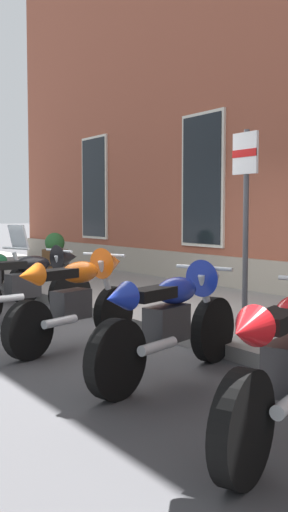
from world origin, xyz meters
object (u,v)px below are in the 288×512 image
object	(u,v)px
barrel_planter	(55,258)
motorcycle_blue_sport	(175,315)
motorcycle_orange_sport	(79,294)
motorcycle_black_sport	(31,281)
parking_sign	(245,203)

from	to	relation	value
barrel_planter	motorcycle_blue_sport	bearing A→B (deg)	-16.16
motorcycle_orange_sport	barrel_planter	distance (m)	5.46
motorcycle_black_sport	motorcycle_orange_sport	xyz separation A→B (m)	(1.63, -0.12, 0.02)
motorcycle_black_sport	motorcycle_blue_sport	bearing A→B (deg)	0.72
motorcycle_orange_sport	parking_sign	xyz separation A→B (m)	(1.13, 1.41, 1.01)
motorcycle_blue_sport	barrel_planter	bearing A→B (deg)	163.84
motorcycle_blue_sport	parking_sign	world-z (taller)	parking_sign
barrel_planter	motorcycle_black_sport	bearing A→B (deg)	-29.79
motorcycle_blue_sport	parking_sign	xyz separation A→B (m)	(-0.42, 1.25, 1.03)
motorcycle_orange_sport	motorcycle_blue_sport	xyz separation A→B (m)	(1.56, 0.16, -0.02)
motorcycle_orange_sport	parking_sign	size ratio (longest dim) A/B	0.85
parking_sign	barrel_planter	world-z (taller)	parking_sign
motorcycle_black_sport	barrel_planter	world-z (taller)	barrel_planter
barrel_planter	parking_sign	bearing A→B (deg)	-6.15
motorcycle_black_sport	barrel_planter	distance (m)	3.93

